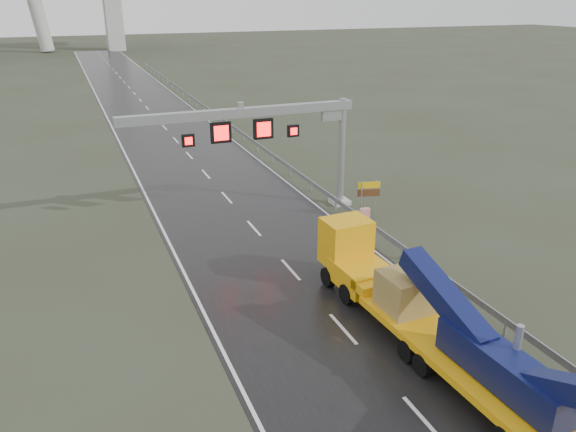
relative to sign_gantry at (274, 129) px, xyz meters
name	(u,v)px	position (x,y,z in m)	size (l,w,h in m)	color
ground	(393,385)	(-2.10, -17.99, -5.61)	(400.00, 400.00, 0.00)	#2F3424
road	(176,140)	(-2.10, 22.01, -5.60)	(11.00, 200.00, 0.02)	black
guardrail	(269,152)	(4.00, 12.01, -4.91)	(0.20, 140.00, 1.40)	gray
sign_gantry	(274,129)	(0.00, 0.00, 0.00)	(14.90, 1.20, 7.42)	silver
heavy_haul_truck	(421,311)	(0.29, -16.05, -4.07)	(3.24, 17.01, 3.97)	orange
exit_sign_pair	(369,192)	(5.28, -2.99, -3.88)	(1.40, 0.44, 2.47)	#94979C
striped_barrier	(365,216)	(4.66, -3.73, -5.12)	(0.59, 0.32, 0.99)	red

